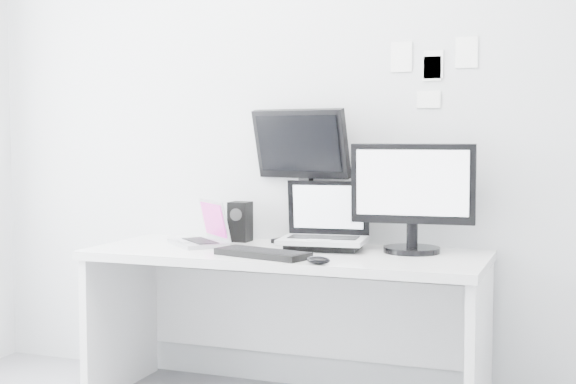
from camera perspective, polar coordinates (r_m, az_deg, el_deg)
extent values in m
plane|color=#BBBEC0|center=(3.94, 1.60, 5.45)|extent=(3.60, 0.00, 3.60)
cube|color=silver|center=(3.71, -0.18, -9.80)|extent=(1.80, 0.70, 0.73)
cube|color=silver|center=(3.84, -6.45, -2.11)|extent=(0.38, 0.37, 0.23)
cube|color=black|center=(3.97, -3.42, -2.12)|extent=(0.10, 0.10, 0.20)
cube|color=#ABADB2|center=(3.67, 2.50, -1.62)|extent=(0.42, 0.34, 0.32)
cube|color=black|center=(3.88, 1.06, 1.25)|extent=(0.52, 0.27, 0.67)
cube|color=black|center=(3.61, 8.83, -0.30)|extent=(0.57, 0.29, 0.51)
cube|color=black|center=(3.47, -1.83, -4.39)|extent=(0.45, 0.26, 0.03)
ellipsoid|color=black|center=(3.27, 2.17, -4.87)|extent=(0.11, 0.08, 0.03)
cube|color=white|center=(3.83, 8.07, 9.50)|extent=(0.10, 0.00, 0.14)
cube|color=white|center=(3.79, 10.30, 8.92)|extent=(0.09, 0.00, 0.13)
cube|color=white|center=(3.78, 12.59, 9.68)|extent=(0.10, 0.00, 0.14)
cube|color=white|center=(3.79, 9.97, 6.51)|extent=(0.11, 0.00, 0.08)
cube|color=white|center=(3.79, 10.19, 8.64)|extent=(0.09, 0.00, 0.11)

